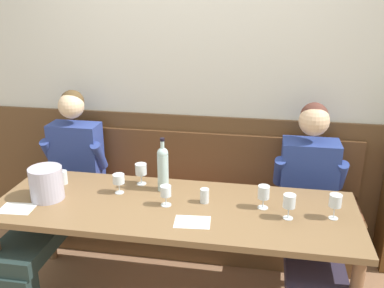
% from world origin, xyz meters
% --- Properties ---
extents(room_wall_back, '(6.80, 0.08, 2.80)m').
position_xyz_m(room_wall_back, '(0.00, 1.09, 1.40)').
color(room_wall_back, silver).
rests_on(room_wall_back, ground).
extents(wood_wainscot_panel, '(6.80, 0.03, 1.07)m').
position_xyz_m(wood_wainscot_panel, '(0.00, 1.04, 0.53)').
color(wood_wainscot_panel, brown).
rests_on(wood_wainscot_panel, ground).
extents(wall_bench, '(2.58, 0.42, 0.94)m').
position_xyz_m(wall_bench, '(0.00, 0.83, 0.28)').
color(wall_bench, brown).
rests_on(wall_bench, ground).
extents(dining_table, '(2.28, 0.78, 0.73)m').
position_xyz_m(dining_table, '(0.00, 0.15, 0.65)').
color(dining_table, brown).
rests_on(dining_table, ground).
extents(person_left_seat, '(0.50, 1.23, 1.29)m').
position_xyz_m(person_left_seat, '(-0.95, 0.47, 0.62)').
color(person_left_seat, '#243533').
rests_on(person_left_seat, ground).
extents(person_center_left_seat, '(0.51, 1.24, 1.27)m').
position_xyz_m(person_center_left_seat, '(0.88, 0.49, 0.63)').
color(person_center_left_seat, '#30273E').
rests_on(person_center_left_seat, ground).
extents(ice_bucket, '(0.21, 0.21, 0.21)m').
position_xyz_m(ice_bucket, '(-0.83, 0.10, 0.84)').
color(ice_bucket, '#B5B0C3').
rests_on(ice_bucket, dining_table).
extents(wine_bottle_amber_mid, '(0.08, 0.08, 0.37)m').
position_xyz_m(wine_bottle_amber_mid, '(-0.12, 0.35, 0.90)').
color(wine_bottle_amber_mid, '#AFCBC8').
rests_on(wine_bottle_amber_mid, dining_table).
extents(wine_glass_by_bottle, '(0.07, 0.07, 0.13)m').
position_xyz_m(wine_glass_by_bottle, '(-0.05, 0.14, 0.82)').
color(wine_glass_by_bottle, silver).
rests_on(wine_glass_by_bottle, dining_table).
extents(wine_glass_left_end, '(0.07, 0.07, 0.16)m').
position_xyz_m(wine_glass_left_end, '(0.97, 0.15, 0.85)').
color(wine_glass_left_end, silver).
rests_on(wine_glass_left_end, dining_table).
extents(wine_glass_center_front, '(0.08, 0.08, 0.15)m').
position_xyz_m(wine_glass_center_front, '(-0.29, 0.42, 0.84)').
color(wine_glass_center_front, silver).
rests_on(wine_glass_center_front, dining_table).
extents(wine_glass_right_end, '(0.08, 0.08, 0.13)m').
position_xyz_m(wine_glass_right_end, '(-0.40, 0.26, 0.83)').
color(wine_glass_right_end, silver).
rests_on(wine_glass_right_end, dining_table).
extents(wine_glass_mid_right, '(0.07, 0.07, 0.15)m').
position_xyz_m(wine_glass_mid_right, '(0.55, 0.21, 0.84)').
color(wine_glass_mid_right, silver).
rests_on(wine_glass_mid_right, dining_table).
extents(wine_glass_mid_left, '(0.07, 0.07, 0.16)m').
position_xyz_m(wine_glass_mid_left, '(0.70, 0.11, 0.84)').
color(wine_glass_mid_left, silver).
rests_on(wine_glass_mid_left, dining_table).
extents(water_tumbler_center, '(0.06, 0.06, 0.09)m').
position_xyz_m(water_tumbler_center, '(-0.83, 0.33, 0.78)').
color(water_tumbler_center, silver).
rests_on(water_tumbler_center, dining_table).
extents(water_tumbler_left, '(0.06, 0.06, 0.09)m').
position_xyz_m(water_tumbler_left, '(0.18, 0.22, 0.78)').
color(water_tumbler_left, silver).
rests_on(water_tumbler_left, dining_table).
extents(tasting_sheet_left_guest, '(0.22, 0.17, 0.00)m').
position_xyz_m(tasting_sheet_left_guest, '(-0.95, -0.07, 0.73)').
color(tasting_sheet_left_guest, white).
rests_on(tasting_sheet_left_guest, dining_table).
extents(tasting_sheet_right_guest, '(0.22, 0.17, 0.00)m').
position_xyz_m(tasting_sheet_right_guest, '(0.15, -0.04, 0.73)').
color(tasting_sheet_right_guest, white).
rests_on(tasting_sheet_right_guest, dining_table).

